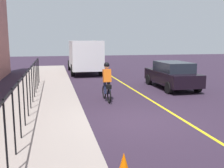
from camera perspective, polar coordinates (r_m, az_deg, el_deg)
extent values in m
plane|color=#2F2233|center=(9.34, 5.85, -8.10)|extent=(80.00, 80.00, 0.00)
cube|color=yellow|center=(9.95, 14.71, -7.25)|extent=(36.00, 0.12, 0.01)
cube|color=#9E9088|center=(8.89, -15.69, -8.83)|extent=(40.00, 3.20, 0.15)
cylinder|color=black|center=(5.50, -22.15, -11.07)|extent=(0.04, 0.04, 1.60)
cylinder|color=black|center=(6.52, -20.59, -7.77)|extent=(0.04, 0.04, 1.60)
cylinder|color=black|center=(7.56, -19.48, -5.36)|extent=(0.04, 0.04, 1.60)
cylinder|color=black|center=(8.61, -18.64, -3.53)|extent=(0.04, 0.04, 1.60)
cylinder|color=black|center=(9.67, -17.99, -2.11)|extent=(0.04, 0.04, 1.60)
cylinder|color=black|center=(10.73, -17.47, -0.96)|extent=(0.04, 0.04, 1.60)
cylinder|color=black|center=(11.80, -17.04, -0.02)|extent=(0.04, 0.04, 1.60)
cylinder|color=black|center=(12.87, -16.68, 0.76)|extent=(0.04, 0.04, 1.60)
cylinder|color=black|center=(13.95, -16.38, 1.42)|extent=(0.04, 0.04, 1.60)
cylinder|color=black|center=(15.02, -16.12, 1.99)|extent=(0.04, 0.04, 1.60)
cylinder|color=black|center=(16.10, -15.89, 2.48)|extent=(0.04, 0.04, 1.60)
cylinder|color=black|center=(17.18, -15.70, 2.91)|extent=(0.04, 0.04, 1.60)
cube|color=black|center=(9.55, -18.22, 2.31)|extent=(15.23, 0.04, 0.04)
torus|color=black|center=(12.81, -1.72, -1.69)|extent=(0.66, 0.08, 0.66)
torus|color=black|center=(11.81, -0.64, -2.65)|extent=(0.66, 0.08, 0.66)
cube|color=black|center=(12.26, -1.21, -1.01)|extent=(0.93, 0.06, 0.24)
cylinder|color=black|center=(12.09, -1.05, -0.44)|extent=(0.03, 0.03, 0.35)
cube|color=orange|center=(12.07, -1.11, 1.83)|extent=(0.35, 0.37, 0.63)
sphere|color=tan|center=(12.07, -1.17, 3.83)|extent=(0.22, 0.22, 0.22)
sphere|color=black|center=(12.06, -1.17, 4.16)|extent=(0.26, 0.26, 0.26)
cylinder|color=#191E38|center=(12.11, -1.54, -0.66)|extent=(0.34, 0.13, 0.65)
cylinder|color=#191E38|center=(12.15, -0.62, -0.62)|extent=(0.34, 0.13, 0.65)
cube|color=black|center=(11.78, -0.70, -0.60)|extent=(0.24, 0.21, 0.18)
cube|color=black|center=(15.88, 12.84, 1.50)|extent=(4.40, 1.81, 0.70)
cube|color=#1E232D|center=(15.63, 13.24, 3.68)|extent=(2.47, 1.59, 0.56)
cylinder|color=black|center=(16.96, 8.04, 0.95)|extent=(0.64, 0.22, 0.64)
cylinder|color=black|center=(17.63, 13.22, 1.11)|extent=(0.64, 0.22, 0.64)
cylinder|color=black|center=(14.24, 12.28, -0.81)|extent=(0.64, 0.22, 0.64)
cylinder|color=black|center=(15.03, 18.17, -0.54)|extent=(0.64, 0.22, 0.64)
cube|color=silver|center=(21.90, -5.86, 6.35)|extent=(4.77, 2.43, 2.30)
cube|color=#B4B2C6|center=(25.31, -6.73, 6.30)|extent=(1.83, 2.22, 1.90)
cylinder|color=black|center=(25.16, -9.20, 4.06)|extent=(0.96, 0.31, 0.96)
cylinder|color=black|center=(25.38, -4.13, 4.20)|extent=(0.96, 0.31, 0.96)
cylinder|color=black|center=(20.85, -8.54, 2.97)|extent=(0.96, 0.31, 0.96)
cylinder|color=black|center=(21.11, -2.45, 3.14)|extent=(0.96, 0.31, 0.96)
cone|color=#ED6103|center=(5.43, 2.58, -17.85)|extent=(0.36, 0.36, 0.65)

